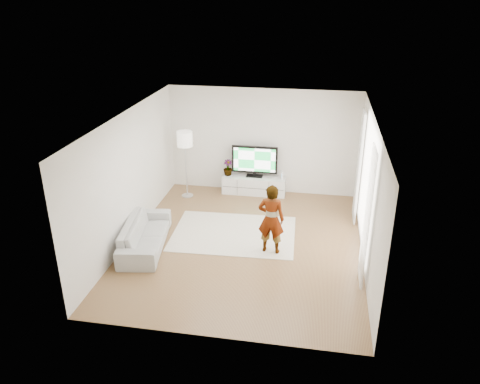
% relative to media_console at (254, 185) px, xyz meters
% --- Properties ---
extents(floor, '(6.00, 6.00, 0.00)m').
position_rel_media_console_xyz_m(floor, '(0.18, -2.76, -0.24)').
color(floor, olive).
rests_on(floor, ground).
extents(ceiling, '(6.00, 6.00, 0.00)m').
position_rel_media_console_xyz_m(ceiling, '(0.18, -2.76, 2.56)').
color(ceiling, white).
rests_on(ceiling, wall_back).
extents(wall_left, '(0.02, 6.00, 2.80)m').
position_rel_media_console_xyz_m(wall_left, '(-2.32, -2.76, 1.16)').
color(wall_left, silver).
rests_on(wall_left, floor).
extents(wall_right, '(0.02, 6.00, 2.80)m').
position_rel_media_console_xyz_m(wall_right, '(2.68, -2.76, 1.16)').
color(wall_right, silver).
rests_on(wall_right, floor).
extents(wall_back, '(5.00, 0.02, 2.80)m').
position_rel_media_console_xyz_m(wall_back, '(0.18, 0.24, 1.16)').
color(wall_back, silver).
rests_on(wall_back, floor).
extents(wall_front, '(5.00, 0.02, 2.80)m').
position_rel_media_console_xyz_m(wall_front, '(0.18, -5.76, 1.16)').
color(wall_front, silver).
rests_on(wall_front, floor).
extents(window, '(0.01, 2.60, 2.50)m').
position_rel_media_console_xyz_m(window, '(2.66, -2.46, 1.21)').
color(window, white).
rests_on(window, wall_right).
extents(curtain_near, '(0.04, 0.70, 2.60)m').
position_rel_media_console_xyz_m(curtain_near, '(2.58, -3.76, 1.11)').
color(curtain_near, white).
rests_on(curtain_near, floor).
extents(curtain_far, '(0.04, 0.70, 2.60)m').
position_rel_media_console_xyz_m(curtain_far, '(2.58, -1.16, 1.11)').
color(curtain_far, white).
rests_on(curtain_far, floor).
extents(media_console, '(1.69, 0.48, 0.48)m').
position_rel_media_console_xyz_m(media_console, '(0.00, 0.00, 0.00)').
color(media_console, silver).
rests_on(media_console, floor).
extents(television, '(1.21, 0.24, 0.84)m').
position_rel_media_console_xyz_m(television, '(0.00, 0.03, 0.70)').
color(television, black).
rests_on(television, media_console).
extents(game_console, '(0.07, 0.15, 0.20)m').
position_rel_media_console_xyz_m(game_console, '(0.74, -0.00, 0.34)').
color(game_console, white).
rests_on(game_console, media_console).
extents(potted_plant, '(0.29, 0.29, 0.43)m').
position_rel_media_console_xyz_m(potted_plant, '(-0.72, 0.00, 0.45)').
color(potted_plant, '#3F7238').
rests_on(potted_plant, media_console).
extents(rug, '(2.82, 2.08, 0.01)m').
position_rel_media_console_xyz_m(rug, '(-0.12, -2.34, -0.23)').
color(rug, beige).
rests_on(rug, floor).
extents(player, '(0.58, 0.41, 1.51)m').
position_rel_media_console_xyz_m(player, '(0.78, -2.98, 0.53)').
color(player, '#334772').
rests_on(player, rug).
extents(sofa, '(1.10, 2.14, 0.60)m').
position_rel_media_console_xyz_m(sofa, '(-1.88, -3.23, 0.06)').
color(sofa, '#B2B1AD').
rests_on(sofa, floor).
extents(floor_lamp, '(0.40, 0.40, 1.78)m').
position_rel_media_console_xyz_m(floor_lamp, '(-1.73, -0.49, 1.27)').
color(floor_lamp, silver).
rests_on(floor_lamp, floor).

